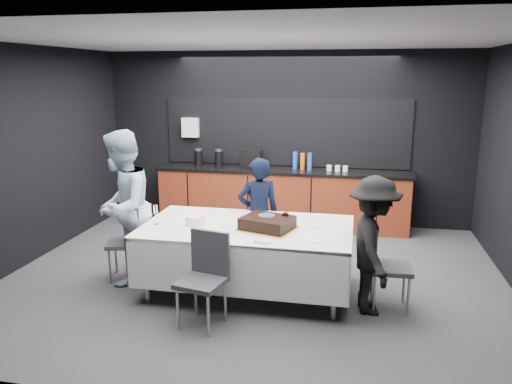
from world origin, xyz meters
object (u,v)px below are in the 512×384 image
party_table (247,237)px  chair_near (205,272)px  plate_stack (195,220)px  person_right (373,246)px  chair_left (132,236)px  chair_right (383,260)px  person_left (122,207)px  cake_assembly (267,223)px  person_center (258,214)px  champagne_flute (156,211)px

party_table → chair_near: bearing=-107.1°
party_table → chair_near: size_ratio=2.51×
plate_stack → person_right: person_right is taller
chair_left → chair_right: size_ratio=1.00×
person_left → party_table: bearing=84.0°
plate_stack → cake_assembly: bearing=-1.0°
party_table → chair_right: (1.49, -0.12, -0.11)m
cake_assembly → person_center: (-0.25, 0.76, -0.13)m
chair_right → chair_near: 1.86m
chair_near → chair_left: bearing=143.2°
champagne_flute → cake_assembly: bearing=3.1°
person_left → person_right: (2.87, -0.24, -0.18)m
person_left → chair_near: bearing=51.6°
champagne_flute → chair_near: size_ratio=0.24×
person_left → person_right: bearing=79.8°
party_table → person_left: size_ratio=1.28×
person_center → person_left: bearing=0.7°
person_center → person_left: (-1.50, -0.66, 0.18)m
champagne_flute → party_table: bearing=8.3°
party_table → person_left: bearing=179.4°
cake_assembly → chair_right: size_ratio=0.72×
cake_assembly → person_left: size_ratio=0.37×
plate_stack → champagne_flute: 0.45m
chair_right → person_right: (-0.12, -0.10, 0.19)m
champagne_flute → person_center: (1.01, 0.83, -0.22)m
person_center → person_right: (1.38, -0.90, 0.00)m
person_center → chair_left: bearing=-0.8°
chair_right → person_left: (-2.99, 0.14, 0.37)m
chair_right → chair_near: same height
cake_assembly → chair_near: 0.93m
plate_stack → champagne_flute: champagne_flute is taller
cake_assembly → chair_near: (-0.49, -0.72, -0.31)m
party_table → person_left: (-1.50, 0.02, 0.26)m
chair_left → person_center: size_ratio=0.64×
party_table → champagne_flute: bearing=-171.7°
cake_assembly → champagne_flute: champagne_flute is taller
champagne_flute → person_right: size_ratio=0.16×
person_left → person_right: 2.89m
chair_left → person_left: person_left is taller
chair_near → party_table: bearing=72.9°
person_left → plate_stack: bearing=79.5°
party_table → plate_stack: (-0.59, -0.07, 0.19)m
chair_left → chair_right: (2.92, -0.21, 0.00)m
chair_left → person_center: (1.43, 0.59, 0.19)m
chair_right → person_center: bearing=151.8°
champagne_flute → person_right: bearing=-1.8°
plate_stack → person_right: (1.96, -0.16, -0.11)m
cake_assembly → chair_left: cake_assembly is taller
champagne_flute → chair_right: bearing=0.6°
chair_left → chair_near: same height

